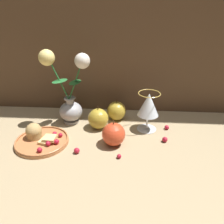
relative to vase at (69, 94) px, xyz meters
name	(u,v)px	position (x,y,z in m)	size (l,w,h in m)	color
ground_plane	(101,135)	(0.14, -0.10, -0.13)	(2.40, 2.40, 0.00)	#9E8966
vase	(69,94)	(0.00, 0.00, 0.00)	(0.19, 0.09, 0.30)	#A3A3A8
plate_with_pastries	(40,138)	(-0.08, -0.15, -0.11)	(0.19, 0.19, 0.07)	#B77042
wine_glass	(148,106)	(0.31, -0.04, -0.02)	(0.08, 0.08, 0.15)	silver
apple_beside_vase	(116,111)	(0.19, 0.04, -0.09)	(0.08, 0.08, 0.09)	#B2932D
apple_near_glass	(114,134)	(0.19, -0.15, -0.08)	(0.08, 0.08, 0.09)	#D14223
apple_at_table_edge	(98,119)	(0.12, -0.04, -0.08)	(0.08, 0.08, 0.09)	#B2932D
berry_near_plate	(77,151)	(0.07, -0.21, -0.12)	(0.02, 0.02, 0.02)	#AD192D
berry_front_center	(165,140)	(0.37, -0.12, -0.12)	(0.02, 0.02, 0.02)	#AD192D
berry_by_glass_stem	(167,127)	(0.39, -0.03, -0.12)	(0.02, 0.02, 0.02)	#AD192D
berry_under_candlestick	(119,156)	(0.21, -0.23, -0.12)	(0.01, 0.01, 0.01)	#AD192D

